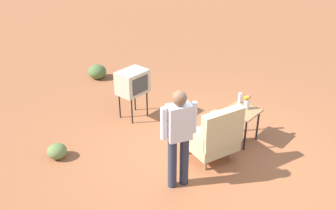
{
  "coord_description": "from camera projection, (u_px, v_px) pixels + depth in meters",
  "views": [
    {
      "loc": [
        4.78,
        2.99,
        3.92
      ],
      "look_at": [
        0.04,
        -1.08,
        0.65
      ],
      "focal_mm": 40.62,
      "sensor_mm": 36.0,
      "label": 1
    }
  ],
  "objects": [
    {
      "name": "ground_plane",
      "position": [
        216.0,
        155.0,
        6.76
      ],
      "size": [
        60.0,
        60.0,
        0.0
      ],
      "primitive_type": "plane",
      "color": "#A05B38"
    },
    {
      "name": "armchair",
      "position": [
        214.0,
        135.0,
        6.4
      ],
      "size": [
        0.96,
        0.98,
        1.06
      ],
      "color": "#937047",
      "rests_on": "ground"
    },
    {
      "name": "side_table",
      "position": [
        242.0,
        115.0,
        6.93
      ],
      "size": [
        0.56,
        0.56,
        0.64
      ],
      "color": "black",
      "rests_on": "ground"
    },
    {
      "name": "tv_on_stand",
      "position": [
        133.0,
        82.0,
        7.63
      ],
      "size": [
        0.6,
        0.45,
        1.03
      ],
      "color": "black",
      "rests_on": "ground"
    },
    {
      "name": "person_standing",
      "position": [
        179.0,
        134.0,
        5.61
      ],
      "size": [
        0.52,
        0.36,
        1.64
      ],
      "color": "#2D3347",
      "rests_on": "ground"
    },
    {
      "name": "soda_can_red",
      "position": [
        234.0,
        110.0,
        6.78
      ],
      "size": [
        0.07,
        0.07,
        0.12
      ],
      "primitive_type": "cylinder",
      "color": "red",
      "rests_on": "side_table"
    },
    {
      "name": "bottle_short_clear",
      "position": [
        240.0,
        98.0,
        7.1
      ],
      "size": [
        0.06,
        0.06,
        0.2
      ],
      "primitive_type": "cylinder",
      "color": "silver",
      "rests_on": "side_table"
    },
    {
      "name": "flower_vase",
      "position": [
        247.0,
        101.0,
        6.87
      ],
      "size": [
        0.15,
        0.09,
        0.27
      ],
      "color": "silver",
      "rests_on": "side_table"
    },
    {
      "name": "shrub_near",
      "position": [
        57.0,
        151.0,
        6.62
      ],
      "size": [
        0.34,
        0.34,
        0.26
      ],
      "primitive_type": "ellipsoid",
      "color": "olive",
      "rests_on": "ground"
    },
    {
      "name": "shrub_mid",
      "position": [
        97.0,
        72.0,
        9.69
      ],
      "size": [
        0.46,
        0.46,
        0.36
      ],
      "primitive_type": "ellipsoid",
      "color": "#516B38",
      "rests_on": "ground"
    }
  ]
}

